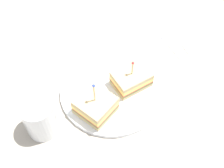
# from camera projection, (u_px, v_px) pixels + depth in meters

# --- Properties ---
(ground_plane) EXTENTS (1.11, 1.11, 0.02)m
(ground_plane) POSITION_uv_depth(u_px,v_px,m) (112.00, 93.00, 0.77)
(ground_plane) COLOR #9E9384
(plate) EXTENTS (0.27, 0.27, 0.01)m
(plate) POSITION_uv_depth(u_px,v_px,m) (112.00, 90.00, 0.76)
(plate) COLOR white
(plate) RESTS_ON ground_plane
(sandwich_half_front) EXTENTS (0.11, 0.09, 0.09)m
(sandwich_half_front) POSITION_uv_depth(u_px,v_px,m) (132.00, 80.00, 0.74)
(sandwich_half_front) COLOR tan
(sandwich_half_front) RESTS_ON plate
(sandwich_half_back) EXTENTS (0.11, 0.12, 0.11)m
(sandwich_half_back) POSITION_uv_depth(u_px,v_px,m) (95.00, 105.00, 0.70)
(sandwich_half_back) COLOR tan
(sandwich_half_back) RESTS_ON plate
(drink_glass) EXTENTS (0.08, 0.08, 0.10)m
(drink_glass) POSITION_uv_depth(u_px,v_px,m) (40.00, 118.00, 0.66)
(drink_glass) COLOR beige
(drink_glass) RESTS_ON ground_plane
(fork) EXTENTS (0.03, 0.12, 0.00)m
(fork) POSITION_uv_depth(u_px,v_px,m) (169.00, 44.00, 0.86)
(fork) COLOR silver
(fork) RESTS_ON ground_plane
(knife) EXTENTS (0.02, 0.13, 0.00)m
(knife) POSITION_uv_depth(u_px,v_px,m) (181.00, 42.00, 0.87)
(knife) COLOR silver
(knife) RESTS_ON ground_plane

